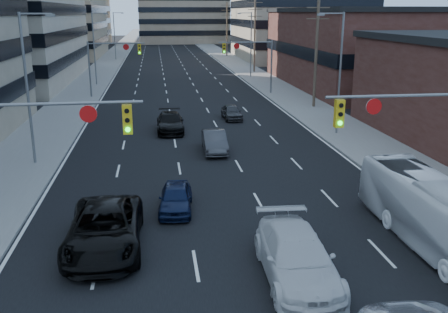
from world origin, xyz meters
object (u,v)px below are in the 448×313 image
object	(u,v)px
black_pickup	(105,229)
transit_bus	(437,215)
sedan_blue	(176,198)
white_van	(297,257)

from	to	relation	value
black_pickup	transit_bus	distance (m)	13.02
black_pickup	sedan_blue	size ratio (longest dim) A/B	1.65
black_pickup	sedan_blue	bearing A→B (deg)	51.19
white_van	transit_bus	size ratio (longest dim) A/B	0.59
transit_bus	white_van	bearing A→B (deg)	-164.64
black_pickup	white_van	world-z (taller)	black_pickup
white_van	transit_bus	world-z (taller)	transit_bus
black_pickup	white_van	distance (m)	7.54
transit_bus	sedan_blue	size ratio (longest dim) A/B	2.63
black_pickup	transit_bus	xyz separation A→B (m)	(12.91, -1.58, 0.51)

